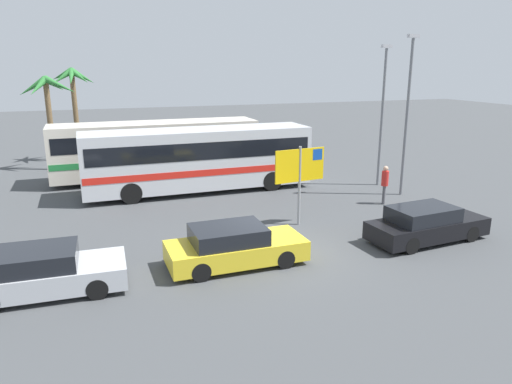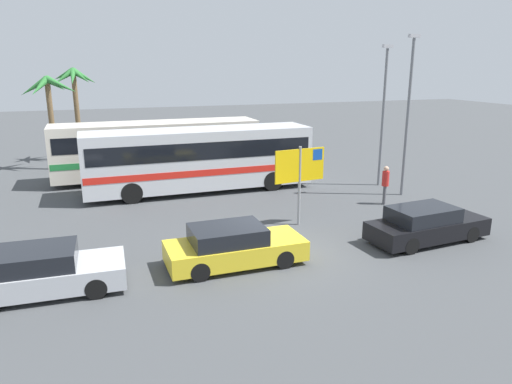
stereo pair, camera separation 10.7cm
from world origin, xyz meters
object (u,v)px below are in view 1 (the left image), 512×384
Objects in this scene: bus_rear_coach at (156,147)px; ferry_sign at (301,168)px; car_yellow at (234,246)px; bus_front_coach at (199,157)px; car_black at (426,224)px; car_silver at (43,272)px; pedestrian_near_sign at (385,182)px.

ferry_sign is (4.15, -10.22, 0.54)m from bus_rear_coach.
ferry_sign is 5.02m from car_yellow.
car_yellow is (-1.11, -9.47, -1.15)m from bus_front_coach.
car_black is 12.86m from car_silver.
bus_front_coach is at bearing 104.70° from ferry_sign.
bus_front_coach is 3.54× the size of ferry_sign.
ferry_sign reaches higher than car_yellow.
car_black is (6.12, -9.80, -1.15)m from bus_front_coach.
bus_rear_coach is 13.22m from car_yellow.
car_black is (7.68, -13.49, -1.15)m from bus_rear_coach.
bus_rear_coach is (-1.56, 3.69, 0.00)m from bus_front_coach.
car_yellow is (-3.70, -2.94, -1.69)m from ferry_sign.
pedestrian_near_sign reaches higher than car_black.
ferry_sign is (2.59, -6.53, 0.54)m from bus_front_coach.
ferry_sign is 0.73× the size of car_silver.
car_black is at bearing 113.49° from pedestrian_near_sign.
car_silver is at bearing 179.89° from car_yellow.
bus_rear_coach is 3.54× the size of ferry_sign.
car_black is at bearing 0.90° from car_silver.
bus_rear_coach reaches higher than car_silver.
ferry_sign reaches higher than bus_front_coach.
bus_rear_coach is at bearing 70.83° from car_silver.
car_yellow is (0.45, -13.16, -1.15)m from bus_rear_coach.
car_yellow is at bearing 66.65° from pedestrian_near_sign.
bus_rear_coach is 2.55× the size of car_yellow.
ferry_sign is 9.93m from car_silver.
car_yellow is at bearing -88.05° from bus_rear_coach.
pedestrian_near_sign is at bearing 8.24° from ferry_sign.
ferry_sign is 5.11m from car_black.
bus_rear_coach reaches higher than car_yellow.
bus_front_coach is 11.70m from car_silver.
pedestrian_near_sign is at bearing 68.92° from car_black.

